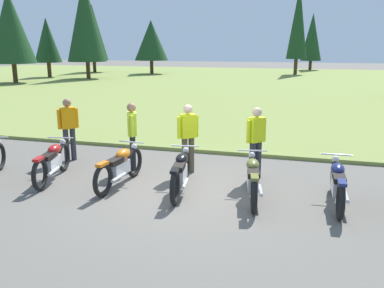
% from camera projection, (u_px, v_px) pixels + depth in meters
% --- Properties ---
extents(ground_plane, '(140.00, 140.00, 0.00)m').
position_uv_depth(ground_plane, '(184.00, 191.00, 8.73)').
color(ground_plane, '#605B54').
extents(grass_moorland, '(80.00, 44.00, 0.10)m').
position_uv_depth(grass_moorland, '(279.00, 84.00, 32.22)').
color(grass_moorland, olive).
rests_on(grass_moorland, ground).
extents(forest_treeline, '(45.44, 29.09, 8.96)m').
position_uv_depth(forest_treeline, '(233.00, 28.00, 37.42)').
color(forest_treeline, '#47331E').
rests_on(forest_treeline, ground).
extents(motorcycle_red, '(0.74, 2.07, 0.88)m').
position_uv_depth(motorcycle_red, '(52.00, 161.00, 9.41)').
color(motorcycle_red, black).
rests_on(motorcycle_red, ground).
extents(motorcycle_orange, '(0.62, 2.10, 0.88)m').
position_uv_depth(motorcycle_orange, '(120.00, 167.00, 9.00)').
color(motorcycle_orange, black).
rests_on(motorcycle_orange, ground).
extents(motorcycle_black, '(0.66, 2.09, 0.88)m').
position_uv_depth(motorcycle_black, '(181.00, 172.00, 8.61)').
color(motorcycle_black, black).
rests_on(motorcycle_black, ground).
extents(motorcycle_olive, '(0.69, 2.08, 0.88)m').
position_uv_depth(motorcycle_olive, '(253.00, 178.00, 8.21)').
color(motorcycle_olive, black).
rests_on(motorcycle_olive, ground).
extents(motorcycle_navy, '(0.62, 2.10, 0.88)m').
position_uv_depth(motorcycle_navy, '(337.00, 183.00, 7.90)').
color(motorcycle_navy, black).
rests_on(motorcycle_navy, ground).
extents(rider_in_hivis_vest, '(0.35, 0.51, 1.67)m').
position_uv_depth(rider_in_hivis_vest, '(132.00, 132.00, 10.08)').
color(rider_in_hivis_vest, black).
rests_on(rider_in_hivis_vest, ground).
extents(rider_checking_bike, '(0.41, 0.42, 1.67)m').
position_uv_depth(rider_checking_bike, '(68.00, 126.00, 10.89)').
color(rider_checking_bike, '#2D2D38').
rests_on(rider_checking_bike, ground).
extents(rider_near_row_end, '(0.40, 0.43, 1.67)m').
position_uv_depth(rider_near_row_end, '(256.00, 139.00, 9.37)').
color(rider_near_row_end, '#2D2D38').
rests_on(rider_near_row_end, ground).
extents(rider_with_back_turned, '(0.43, 0.40, 1.67)m').
position_uv_depth(rider_with_back_turned, '(188.00, 135.00, 9.80)').
color(rider_with_back_turned, '#4C4233').
rests_on(rider_with_back_turned, ground).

